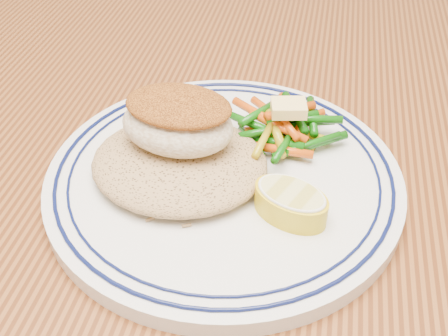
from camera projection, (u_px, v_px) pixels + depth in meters
dining_table at (267, 268)px, 0.53m from camera, size 1.50×0.90×0.75m
plate at (224, 178)px, 0.46m from camera, size 0.29×0.29×0.02m
rice_pilaf at (179, 160)px, 0.45m from camera, size 0.14×0.13×0.03m
fish_fillet at (178, 120)px, 0.44m from camera, size 0.10×0.08×0.05m
vegetable_pile at (283, 127)px, 0.48m from camera, size 0.10×0.11×0.03m
butter_pat at (289, 108)px, 0.47m from camera, size 0.03×0.03×0.01m
lemon_wedge at (291, 202)px, 0.41m from camera, size 0.07×0.07×0.02m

